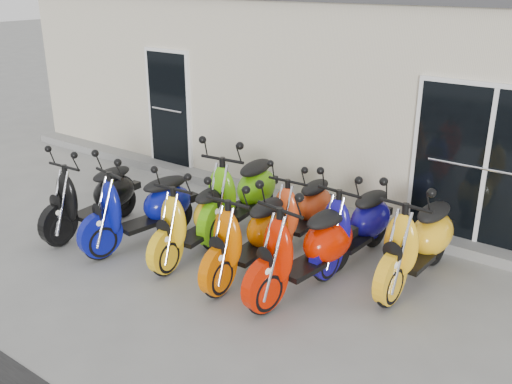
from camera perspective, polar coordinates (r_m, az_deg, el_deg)
ground at (r=7.78m, az=-2.65°, el=-6.44°), size 80.00×80.00×0.00m
building at (r=11.57m, az=13.95°, el=10.54°), size 14.00×6.00×3.20m
front_step at (r=9.25m, az=5.26°, el=-1.37°), size 14.00×0.40×0.15m
door_left at (r=10.92m, az=-8.69°, el=8.49°), size 1.07×0.08×2.22m
door_right at (r=8.05m, az=22.09°, el=2.65°), size 2.02×0.08×2.22m
scooter_front_black at (r=8.61m, az=-16.15°, el=0.53°), size 0.79×1.91×1.38m
scooter_front_blue at (r=7.99m, az=-11.48°, el=-0.45°), size 1.00×2.03×1.43m
scooter_front_orange_a at (r=7.56m, az=-6.16°, el=-1.69°), size 0.84×1.90×1.36m
scooter_front_orange_b at (r=7.03m, az=-0.67°, el=-3.19°), size 0.78×1.93×1.40m
scooter_front_red at (r=6.67m, az=4.96°, el=-4.30°), size 0.98×2.08×1.48m
scooter_back_green at (r=8.24m, az=-1.56°, el=1.03°), size 1.01×2.16×1.54m
scooter_back_red at (r=7.88m, az=4.61°, el=-0.84°), size 0.76×1.82×1.32m
scooter_back_blue at (r=7.45m, az=9.90°, el=-2.13°), size 0.79×1.92×1.39m
scooter_back_yellow at (r=7.09m, az=15.98°, el=-3.58°), size 0.80×2.00×1.46m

